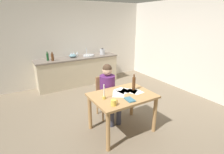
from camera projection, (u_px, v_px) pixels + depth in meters
name	position (u px, v px, depth m)	size (l,w,h in m)	color
ground_plane	(114.00, 115.00, 3.93)	(5.20, 5.20, 0.04)	#7A6B56
wall_back	(73.00, 43.00, 5.62)	(5.20, 0.12, 2.60)	silver
wall_right	(194.00, 48.00, 4.77)	(0.12, 5.20, 2.60)	silver
kitchen_counter	(78.00, 71.00, 5.60)	(2.60, 0.64, 0.90)	beige
dining_table	(122.00, 101.00, 3.17)	(1.13, 0.82, 0.75)	tan
chair_at_table	(106.00, 94.00, 3.76)	(0.44, 0.44, 0.88)	tan
person_seated	(109.00, 89.00, 3.57)	(0.36, 0.61, 1.19)	#592666
coffee_mug	(114.00, 103.00, 2.73)	(0.13, 0.09, 0.10)	#F2CC4C
candlestick	(104.00, 95.00, 2.95)	(0.06, 0.06, 0.26)	gold
book_magazine	(130.00, 100.00, 2.93)	(0.13, 0.20, 0.02)	#3B6E84
paper_letter	(129.00, 91.00, 3.30)	(0.21, 0.30, 0.00)	white
paper_bill	(118.00, 94.00, 3.17)	(0.21, 0.30, 0.00)	white
paper_envelope	(122.00, 91.00, 3.31)	(0.21, 0.30, 0.00)	white
paper_receipt	(135.00, 91.00, 3.28)	(0.21, 0.30, 0.00)	white
wine_bottle_on_table	(134.00, 83.00, 3.30)	(0.06, 0.06, 0.32)	#593319
sink_unit	(89.00, 55.00, 5.64)	(0.36, 0.36, 0.24)	#B2B7BC
bottle_oil	(48.00, 57.00, 5.00)	(0.07, 0.07, 0.26)	#194C23
bottle_vinegar	(52.00, 57.00, 4.97)	(0.08, 0.08, 0.26)	#593319
mixing_bowl	(73.00, 56.00, 5.43)	(0.23, 0.23, 0.10)	#668C99
stovetop_kettle	(102.00, 52.00, 5.86)	(0.18, 0.18, 0.22)	#B7BABF
wine_glass_near_sink	(77.00, 53.00, 5.57)	(0.07, 0.07, 0.15)	silver
wine_glass_by_kettle	(74.00, 53.00, 5.51)	(0.07, 0.07, 0.15)	silver
wine_glass_back_left	(71.00, 54.00, 5.47)	(0.07, 0.07, 0.15)	silver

